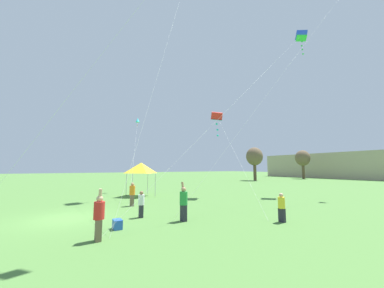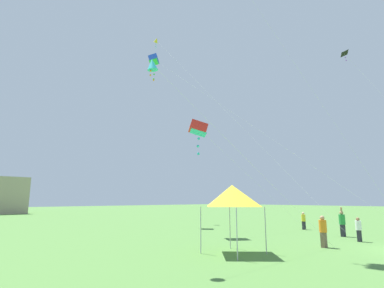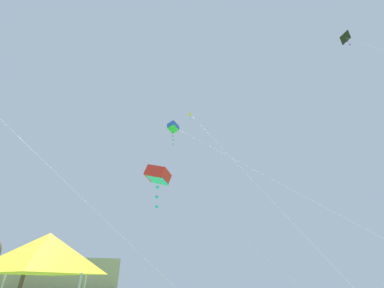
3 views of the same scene
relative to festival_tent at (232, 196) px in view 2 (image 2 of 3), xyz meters
name	(u,v)px [view 2 (image 2 of 3)]	position (x,y,z in m)	size (l,w,h in m)	color
festival_tent	(232,196)	(0.00, 0.00, 0.00)	(2.47, 2.47, 3.28)	#B7B7BC
person_green_shirt	(342,222)	(10.84, -1.06, -1.76)	(0.42, 0.42, 2.04)	#282833
person_orange_shirt	(323,230)	(5.05, -2.20, -1.84)	(0.40, 0.40, 1.69)	brown
person_white_shirt	(359,228)	(8.91, -2.74, -1.96)	(0.35, 0.35, 1.47)	#282833
person_yellow_shirt	(304,220)	(13.64, 3.20, -1.95)	(0.35, 0.35, 1.47)	#282833
kite_blue_box_0	(154,60)	(7.13, 16.88, 15.67)	(5.65, 23.15, 19.06)	silver
kite_cyan_diamond_1	(153,65)	(-4.41, 0.82, 5.79)	(10.31, 3.72, 8.88)	silver
kite_yellow_diamond_2	(157,41)	(10.46, 21.01, 21.10)	(0.80, 23.24, 24.45)	silver
kite_red_box_3	(198,129)	(4.02, 6.47, 5.21)	(10.06, 4.59, 8.61)	silver
kite_black_delta_5	(347,56)	(12.91, -1.78, 11.32)	(1.64, 8.38, 14.57)	silver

